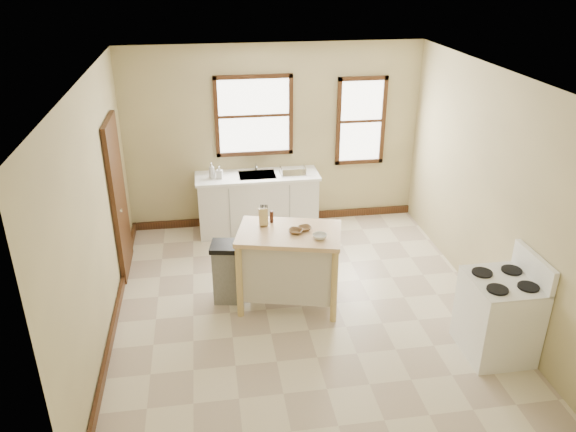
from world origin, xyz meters
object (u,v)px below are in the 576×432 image
object	(u,v)px
soap_bottle_b	(219,172)
dish_rack	(293,171)
bowl_b	(305,228)
bowl_a	(296,231)
kitchen_island	(289,268)
knife_block	(263,217)
gas_stove	(500,306)
soap_bottle_a	(212,170)
trash_bin	(229,272)
pepper_grinder	(272,217)
bowl_c	(320,237)

from	to	relation	value
soap_bottle_b	dish_rack	xyz separation A→B (m)	(1.10, 0.01, -0.04)
dish_rack	bowl_b	bearing A→B (deg)	-94.13
bowl_a	bowl_b	size ratio (longest dim) A/B	1.09
bowl_a	dish_rack	bearing A→B (deg)	81.68
dish_rack	bowl_b	distance (m)	2.03
kitchen_island	knife_block	world-z (taller)	knife_block
gas_stove	bowl_b	bearing A→B (deg)	145.38
gas_stove	soap_bottle_a	bearing A→B (deg)	130.89
bowl_a	trash_bin	distance (m)	1.03
pepper_grinder	bowl_b	distance (m)	0.45
bowl_b	bowl_c	bearing A→B (deg)	-62.73
bowl_c	gas_stove	size ratio (longest dim) A/B	0.14
dish_rack	knife_block	distance (m)	1.94
soap_bottle_b	bowl_b	size ratio (longest dim) A/B	1.20
pepper_grinder	dish_rack	bearing A→B (deg)	72.79
bowl_b	kitchen_island	bearing A→B (deg)	-174.98
knife_block	soap_bottle_a	bearing A→B (deg)	104.88
kitchen_island	bowl_b	xyz separation A→B (m)	(0.19, 0.02, 0.51)
soap_bottle_a	soap_bottle_b	distance (m)	0.12
soap_bottle_a	knife_block	bearing A→B (deg)	-75.15
trash_bin	bowl_a	bearing A→B (deg)	-6.35
soap_bottle_a	bowl_c	xyz separation A→B (m)	(1.16, -2.30, -0.02)
bowl_a	bowl_b	xyz separation A→B (m)	(0.12, 0.06, -0.00)
knife_block	bowl_b	xyz separation A→B (m)	(0.47, -0.20, -0.08)
soap_bottle_a	knife_block	distance (m)	1.93
bowl_a	gas_stove	world-z (taller)	gas_stove
pepper_grinder	bowl_a	bearing A→B (deg)	-53.48
kitchen_island	gas_stove	distance (m)	2.41
kitchen_island	trash_bin	world-z (taller)	kitchen_island
gas_stove	trash_bin	bearing A→B (deg)	152.32
bowl_b	bowl_a	bearing A→B (deg)	-152.91
dish_rack	kitchen_island	world-z (taller)	dish_rack
knife_block	pepper_grinder	bearing A→B (deg)	27.31
kitchen_island	dish_rack	bearing A→B (deg)	93.98
soap_bottle_b	bowl_c	size ratio (longest dim) A/B	1.12
dish_rack	bowl_b	xyz separation A→B (m)	(-0.18, -2.02, 0.04)
soap_bottle_b	knife_block	distance (m)	1.87
bowl_c	dish_rack	bearing A→B (deg)	88.58
pepper_grinder	bowl_c	world-z (taller)	pepper_grinder
kitchen_island	bowl_a	xyz separation A→B (m)	(0.07, -0.05, 0.51)
dish_rack	kitchen_island	xyz separation A→B (m)	(-0.37, -2.04, -0.47)
trash_bin	gas_stove	bearing A→B (deg)	-17.58
dish_rack	kitchen_island	distance (m)	2.13
dish_rack	trash_bin	xyz separation A→B (m)	(-1.10, -1.85, -0.58)
pepper_grinder	trash_bin	size ratio (longest dim) A/B	0.19
soap_bottle_a	dish_rack	xyz separation A→B (m)	(1.21, -0.02, -0.07)
bowl_b	trash_bin	xyz separation A→B (m)	(-0.91, 0.17, -0.62)
soap_bottle_a	dish_rack	size ratio (longest dim) A/B	0.61
bowl_b	gas_stove	bearing A→B (deg)	-34.62
gas_stove	bowl_a	bearing A→B (deg)	148.34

